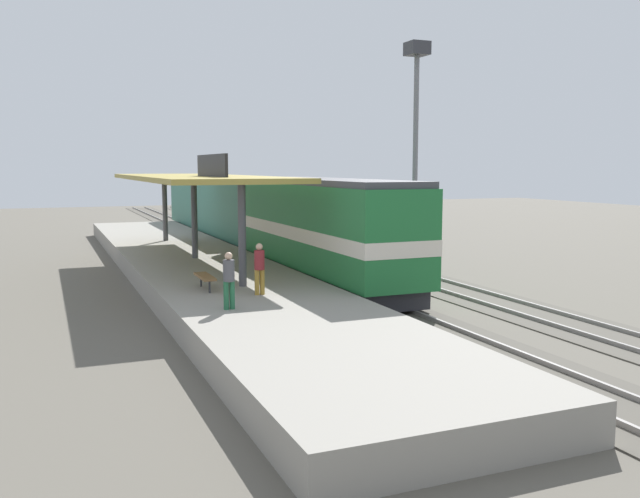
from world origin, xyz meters
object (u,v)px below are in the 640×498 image
at_px(platform_bench, 205,277).
at_px(person_walking, 259,266).
at_px(light_mast, 416,105).
at_px(person_waiting, 229,277).
at_px(locomotive, 321,230).
at_px(passenger_carriage_single, 219,208).

bearing_deg(platform_bench, person_walking, -47.02).
bearing_deg(light_mast, platform_bench, -145.34).
xyz_separation_m(person_waiting, person_walking, (1.52, 1.85, 0.00)).
height_order(locomotive, person_waiting, locomotive).
relative_size(light_mast, person_walking, 6.84).
height_order(light_mast, person_waiting, light_mast).
xyz_separation_m(platform_bench, passenger_carriage_single, (6.00, 22.05, 0.97)).
distance_m(platform_bench, person_walking, 2.21).
relative_size(platform_bench, person_waiting, 0.99).
bearing_deg(locomotive, person_walking, -128.87).
xyz_separation_m(platform_bench, light_mast, (13.80, 9.54, 7.05)).
distance_m(platform_bench, light_mast, 18.20).
height_order(platform_bench, person_waiting, person_waiting).
bearing_deg(person_waiting, platform_bench, 89.10).
relative_size(locomotive, person_waiting, 8.44).
distance_m(passenger_carriage_single, person_waiting, 26.19).
bearing_deg(light_mast, person_walking, -137.98).
relative_size(platform_bench, passenger_carriage_single, 0.08).
bearing_deg(person_walking, person_waiting, -129.33).
distance_m(passenger_carriage_single, person_walking, 24.06).
xyz_separation_m(locomotive, person_walking, (-4.54, -5.63, -0.56)).
bearing_deg(locomotive, person_waiting, -128.99).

